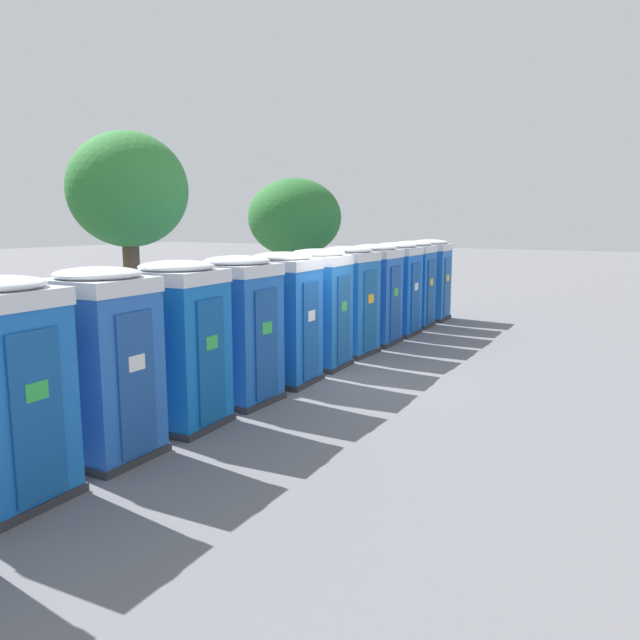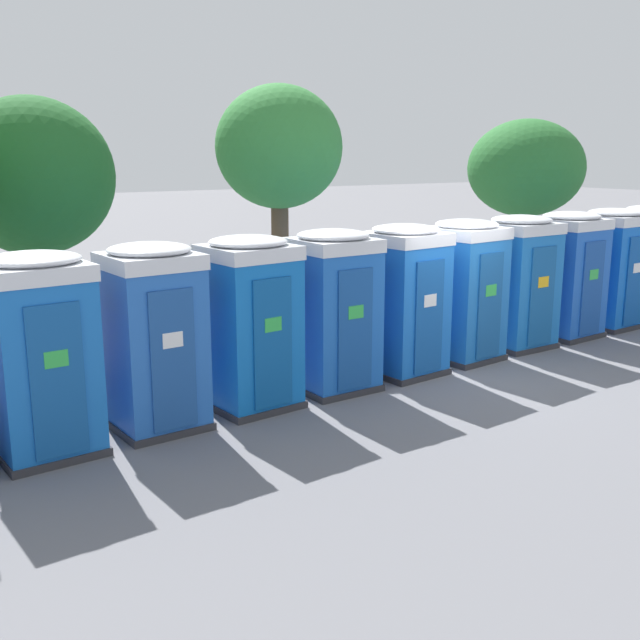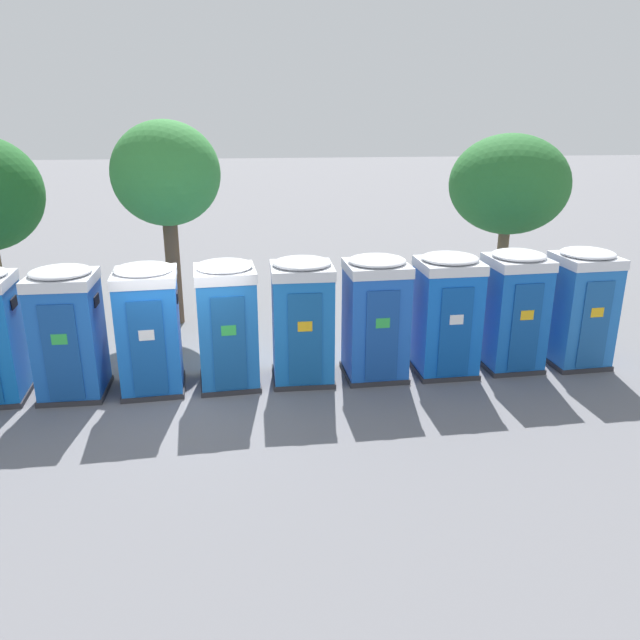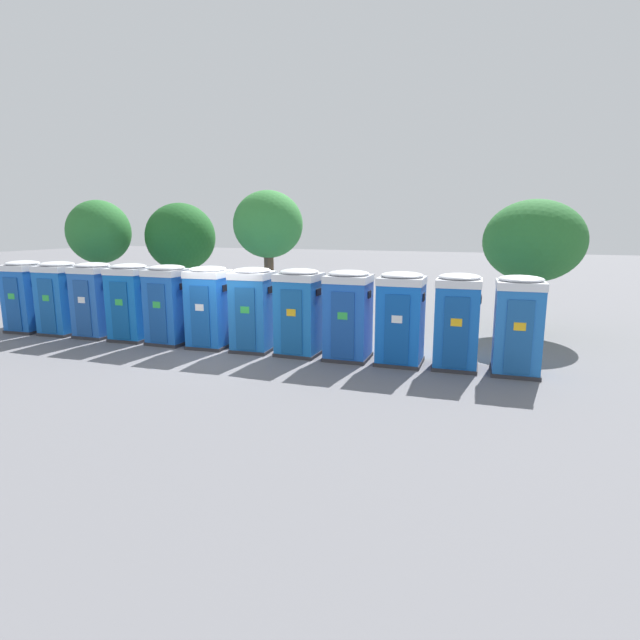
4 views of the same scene
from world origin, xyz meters
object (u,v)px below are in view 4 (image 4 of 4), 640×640
at_px(portapotty_0, 26,296).
at_px(street_tree_2, 534,241).
at_px(portapotty_6, 253,309).
at_px(portapotty_5, 209,307).
at_px(street_tree_1, 268,226).
at_px(portapotty_3, 131,302).
at_px(portapotty_1, 60,298).
at_px(portapotty_4, 169,304).
at_px(portapotty_2, 95,300).
at_px(portapotty_9, 401,318).
at_px(portapotty_7, 299,312).
at_px(portapotty_8, 348,315).
at_px(street_tree_3, 181,238).
at_px(portapotty_10, 457,321).
at_px(street_tree_0, 99,233).
at_px(portapotty_11, 518,325).

distance_m(portapotty_0, street_tree_2, 17.93).
bearing_deg(portapotty_6, portapotty_5, -176.34).
bearing_deg(street_tree_1, street_tree_2, 9.79).
height_order(portapotty_3, portapotty_5, same).
relative_size(portapotty_0, portapotty_1, 1.00).
distance_m(portapotty_0, portapotty_4, 5.96).
height_order(portapotty_2, portapotty_9, same).
bearing_deg(portapotty_6, portapotty_7, 2.79).
distance_m(portapotty_1, street_tree_2, 16.50).
height_order(portapotty_2, portapotty_8, same).
xyz_separation_m(portapotty_1, portapotty_3, (2.98, 0.14, 0.00)).
distance_m(portapotty_0, portapotty_7, 10.43).
bearing_deg(portapotty_9, portapotty_1, -177.78).
xyz_separation_m(portapotty_0, portapotty_8, (11.91, 0.53, -0.00)).
height_order(portapotty_1, portapotty_9, same).
distance_m(portapotty_4, portapotty_6, 2.98).
height_order(portapotty_0, street_tree_3, street_tree_3).
bearing_deg(street_tree_1, portapotty_6, -69.83).
xyz_separation_m(portapotty_5, street_tree_1, (0.02, 4.09, 2.46)).
relative_size(portapotty_10, street_tree_1, 0.50).
xyz_separation_m(portapotty_9, street_tree_2, (3.38, 5.45, 1.94)).
relative_size(portapotty_4, portapotty_10, 1.00).
xyz_separation_m(portapotty_9, street_tree_0, (-13.28, 2.96, 2.16)).
relative_size(portapotty_9, portapotty_10, 1.00).
distance_m(portapotty_1, portapotty_5, 5.96).
bearing_deg(portapotty_11, street_tree_2, 85.69).
xyz_separation_m(portapotty_8, portapotty_11, (4.47, 0.17, 0.00)).
relative_size(portapotty_6, portapotty_7, 1.00).
distance_m(portapotty_8, street_tree_1, 6.40).
xyz_separation_m(portapotty_4, portapotty_8, (5.95, 0.24, -0.00)).
xyz_separation_m(portapotty_0, street_tree_0, (0.11, 3.54, 2.16)).
distance_m(portapotty_4, street_tree_0, 7.02).
xyz_separation_m(street_tree_2, street_tree_3, (-13.99, -0.66, 0.02)).
height_order(portapotty_9, street_tree_3, street_tree_3).
bearing_deg(portapotty_0, street_tree_0, 88.19).
bearing_deg(portapotty_5, portapotty_0, -177.39).
xyz_separation_m(portapotty_3, portapotty_8, (7.44, 0.27, -0.00)).
height_order(portapotty_4, portapotty_10, same).
xyz_separation_m(portapotty_0, street_tree_2, (16.77, 6.03, 1.94)).
bearing_deg(portapotty_11, portapotty_7, -178.06).
bearing_deg(portapotty_9, portapotty_11, 2.46).
bearing_deg(portapotty_0, portapotty_8, 2.57).
bearing_deg(portapotty_10, portapotty_7, -177.56).
height_order(portapotty_3, portapotty_6, same).
height_order(portapotty_1, portapotty_2, same).
bearing_deg(portapotty_3, portapotty_7, 2.36).
bearing_deg(portapotty_3, portapotty_8, 2.10).
height_order(portapotty_4, street_tree_3, street_tree_3).
xyz_separation_m(portapotty_7, street_tree_2, (6.36, 5.53, 1.94)).
bearing_deg(street_tree_3, portapotty_10, -21.13).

